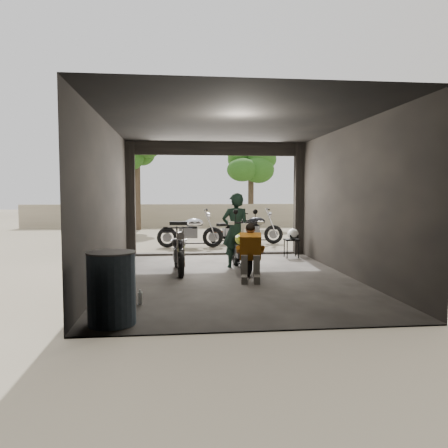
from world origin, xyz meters
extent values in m
plane|color=#7A6D56|center=(0.00, 0.00, 0.00)|extent=(80.00, 80.00, 0.00)
cube|color=#2D2B28|center=(0.00, 0.00, 0.01)|extent=(5.00, 7.00, 0.02)
plane|color=black|center=(0.00, 0.00, 3.20)|extent=(7.00, 7.00, 0.00)
cube|color=black|center=(0.00, -3.50, 1.60)|extent=(5.00, 0.02, 3.20)
cube|color=black|center=(-2.50, 0.00, 1.60)|extent=(0.02, 7.00, 3.20)
cube|color=black|center=(2.50, 0.00, 1.60)|extent=(0.02, 7.00, 3.20)
cube|color=black|center=(-2.38, 3.38, 1.60)|extent=(0.24, 0.24, 3.20)
cube|color=black|center=(2.38, 3.38, 1.60)|extent=(0.24, 0.24, 3.20)
cube|color=black|center=(0.00, 3.42, 3.02)|extent=(5.00, 0.16, 0.36)
cube|color=#2D2B28|center=(0.00, 3.50, 0.04)|extent=(5.00, 0.25, 0.08)
cube|color=gray|center=(0.00, 14.00, 0.60)|extent=(18.00, 0.30, 1.20)
cylinder|color=#382B1E|center=(-3.00, 12.50, 1.79)|extent=(0.30, 0.30, 3.58)
ellipsoid|color=#1E4C14|center=(-3.00, 12.50, 4.03)|extent=(2.20, 2.20, 3.14)
cylinder|color=#382B1E|center=(2.80, 14.00, 1.60)|extent=(0.30, 0.30, 3.20)
ellipsoid|color=#1E4C14|center=(2.80, 14.00, 3.60)|extent=(2.20, 2.20, 2.80)
imported|color=black|center=(0.27, 1.31, 0.89)|extent=(0.67, 0.46, 1.78)
cube|color=black|center=(2.00, 2.70, 0.51)|extent=(0.38, 0.38, 0.04)
cylinder|color=black|center=(1.84, 2.54, 0.25)|extent=(0.03, 0.03, 0.51)
cylinder|color=black|center=(2.16, 2.54, 0.25)|extent=(0.03, 0.03, 0.51)
cylinder|color=black|center=(1.84, 2.85, 0.25)|extent=(0.03, 0.03, 0.51)
cylinder|color=black|center=(2.16, 2.85, 0.25)|extent=(0.03, 0.03, 0.51)
ellipsoid|color=silver|center=(2.04, 2.70, 0.67)|extent=(0.31, 0.32, 0.28)
cylinder|color=#40566C|center=(-1.99, -3.00, 0.50)|extent=(0.72, 0.72, 0.99)
cylinder|color=black|center=(3.12, 3.37, 1.18)|extent=(0.08, 0.08, 2.36)
cylinder|color=silver|center=(3.12, 3.35, 2.14)|extent=(0.86, 0.03, 0.86)
camera|label=1|loc=(-1.11, -8.90, 1.79)|focal=35.00mm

